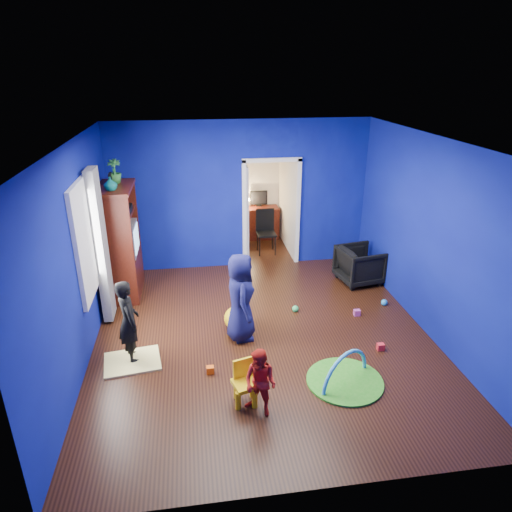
{
  "coord_description": "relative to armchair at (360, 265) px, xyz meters",
  "views": [
    {
      "loc": [
        -0.97,
        -5.83,
        3.8
      ],
      "look_at": [
        -0.05,
        0.4,
        1.16
      ],
      "focal_mm": 32.0,
      "sensor_mm": 36.0,
      "label": 1
    }
  ],
  "objects": [
    {
      "name": "floor",
      "position": [
        -2.1,
        -1.62,
        -0.35
      ],
      "size": [
        5.0,
        5.5,
        0.01
      ],
      "primitive_type": "cube",
      "color": "black",
      "rests_on": "ground"
    },
    {
      "name": "ceiling",
      "position": [
        -2.1,
        -1.62,
        2.55
      ],
      "size": [
        5.0,
        5.5,
        0.01
      ],
      "primitive_type": "cube",
      "color": "white",
      "rests_on": "wall_back"
    },
    {
      "name": "wall_back",
      "position": [
        -2.1,
        1.13,
        1.1
      ],
      "size": [
        5.0,
        0.02,
        2.9
      ],
      "primitive_type": "cube",
      "color": "navy",
      "rests_on": "floor"
    },
    {
      "name": "wall_front",
      "position": [
        -2.1,
        -4.37,
        1.1
      ],
      "size": [
        5.0,
        0.02,
        2.9
      ],
      "primitive_type": "cube",
      "color": "navy",
      "rests_on": "floor"
    },
    {
      "name": "wall_left",
      "position": [
        -4.6,
        -1.62,
        1.1
      ],
      "size": [
        0.02,
        5.5,
        2.9
      ],
      "primitive_type": "cube",
      "color": "navy",
      "rests_on": "floor"
    },
    {
      "name": "wall_right",
      "position": [
        0.4,
        -1.62,
        1.1
      ],
      "size": [
        0.02,
        5.5,
        2.9
      ],
      "primitive_type": "cube",
      "color": "navy",
      "rests_on": "floor"
    },
    {
      "name": "alcove",
      "position": [
        -1.5,
        2.01,
        0.9
      ],
      "size": [
        1.0,
        1.75,
        2.5
      ],
      "primitive_type": null,
      "color": "silver",
      "rests_on": "floor"
    },
    {
      "name": "armchair",
      "position": [
        0.0,
        0.0,
        0.0
      ],
      "size": [
        0.88,
        0.86,
        0.69
      ],
      "primitive_type": "imported",
      "rotation": [
        0.0,
        0.0,
        1.75
      ],
      "color": "black",
      "rests_on": "floor"
    },
    {
      "name": "child_black",
      "position": [
        -4.0,
        -1.9,
        0.25
      ],
      "size": [
        0.42,
        0.51,
        1.2
      ],
      "primitive_type": "imported",
      "rotation": [
        0.0,
        0.0,
        1.91
      ],
      "color": "black",
      "rests_on": "floor"
    },
    {
      "name": "child_navy",
      "position": [
        -2.43,
        -1.58,
        0.33
      ],
      "size": [
        0.45,
        0.67,
        1.35
      ],
      "primitive_type": "imported",
      "rotation": [
        0.0,
        0.0,
        1.6
      ],
      "color": "#0E1236",
      "rests_on": "floor"
    },
    {
      "name": "toddler_red",
      "position": [
        -2.4,
        -3.23,
        0.08
      ],
      "size": [
        0.53,
        0.52,
        0.85
      ],
      "primitive_type": "imported",
      "rotation": [
        0.0,
        0.0,
        -0.71
      ],
      "color": "red",
      "rests_on": "floor"
    },
    {
      "name": "vase",
      "position": [
        -4.32,
        -0.1,
        1.72
      ],
      "size": [
        0.25,
        0.25,
        0.22
      ],
      "primitive_type": "imported",
      "rotation": [
        0.0,
        0.0,
        -0.22
      ],
      "color": "#0D5C69",
      "rests_on": "tv_armoire"
    },
    {
      "name": "potted_plant",
      "position": [
        -4.32,
        0.42,
        1.81
      ],
      "size": [
        0.25,
        0.25,
        0.4
      ],
      "primitive_type": "imported",
      "rotation": [
        0.0,
        0.0,
        0.1
      ],
      "color": "#2F8335",
      "rests_on": "tv_armoire"
    },
    {
      "name": "tv_armoire",
      "position": [
        -4.32,
        0.2,
        0.63
      ],
      "size": [
        0.58,
        1.14,
        1.96
      ],
      "primitive_type": "cube",
      "color": "#390E09",
      "rests_on": "floor"
    },
    {
      "name": "crt_tv",
      "position": [
        -4.28,
        0.2,
        0.67
      ],
      "size": [
        0.46,
        0.7,
        0.54
      ],
      "primitive_type": "cube",
      "color": "silver",
      "rests_on": "tv_armoire"
    },
    {
      "name": "yellow_blanket",
      "position": [
        -4.0,
        -2.0,
        -0.33
      ],
      "size": [
        0.83,
        0.7,
        0.03
      ],
      "primitive_type": "cube",
      "rotation": [
        0.0,
        0.0,
        0.14
      ],
      "color": "#F2E07A",
      "rests_on": "floor"
    },
    {
      "name": "hopper_ball",
      "position": [
        -2.48,
        -1.33,
        -0.16
      ],
      "size": [
        0.37,
        0.37,
        0.37
      ],
      "primitive_type": "sphere",
      "color": "yellow",
      "rests_on": "floor"
    },
    {
      "name": "kid_chair",
      "position": [
        -2.55,
        -3.03,
        -0.1
      ],
      "size": [
        0.35,
        0.35,
        0.5
      ],
      "primitive_type": "cube",
      "rotation": [
        0.0,
        0.0,
        0.29
      ],
      "color": "yellow",
      "rests_on": "floor"
    },
    {
      "name": "play_mat",
      "position": [
        -1.22,
        -2.83,
        -0.33
      ],
      "size": [
        0.99,
        0.99,
        0.03
      ],
      "primitive_type": "cylinder",
      "color": "green",
      "rests_on": "floor"
    },
    {
      "name": "toy_arch",
      "position": [
        -1.22,
        -2.83,
        -0.33
      ],
      "size": [
        0.77,
        0.52,
        0.89
      ],
      "primitive_type": "torus",
      "rotation": [
        1.57,
        0.0,
        0.57
      ],
      "color": "#3F8CD8",
      "rests_on": "floor"
    },
    {
      "name": "window_left",
      "position": [
        -4.58,
        -1.27,
        1.2
      ],
      "size": [
        0.03,
        0.95,
        1.55
      ],
      "primitive_type": "cube",
      "color": "white",
      "rests_on": "wall_left"
    },
    {
      "name": "curtain",
      "position": [
        -4.47,
        -0.72,
        0.9
      ],
      "size": [
        0.14,
        0.42,
        2.4
      ],
      "primitive_type": "cube",
      "color": "slate",
      "rests_on": "floor"
    },
    {
      "name": "doorway",
      "position": [
        -1.5,
        1.13,
        0.7
      ],
      "size": [
        1.16,
        0.1,
        2.1
      ],
      "primitive_type": "cube",
      "color": "white",
      "rests_on": "floor"
    },
    {
      "name": "study_desk",
      "position": [
        -1.5,
        2.64,
        0.03
      ],
      "size": [
        0.88,
        0.44,
        0.75
      ],
      "primitive_type": "cube",
      "color": "#3D140A",
      "rests_on": "floor"
    },
    {
      "name": "desk_monitor",
      "position": [
        -1.5,
        2.76,
        0.6
      ],
      "size": [
        0.4,
        0.05,
        0.32
      ],
      "primitive_type": "cube",
      "color": "black",
      "rests_on": "study_desk"
    },
    {
      "name": "desk_lamp",
      "position": [
        -1.78,
        2.7,
        0.58
      ],
      "size": [
        0.14,
        0.14,
        0.14
      ],
      "primitive_type": "sphere",
      "color": "#FFD88C",
      "rests_on": "study_desk"
    },
    {
      "name": "folding_chair",
      "position": [
        -1.5,
        1.68,
        0.11
      ],
      "size": [
        0.4,
        0.4,
        0.92
      ],
      "primitive_type": "cube",
      "color": "black",
      "rests_on": "floor"
    },
    {
      "name": "book_shelf",
      "position": [
        -1.5,
        2.75,
        1.67
      ],
      "size": [
        0.88,
        0.24,
        0.04
      ],
      "primitive_type": "cube",
      "color": "white",
      "rests_on": "study_desk"
    },
    {
      "name": "toy_0",
      "position": [
        -0.48,
        -2.21,
        -0.3
      ],
      "size": [
        0.1,
        0.08,
        0.1
      ],
      "primitive_type": "cube",
      "color": "red",
      "rests_on": "floor"
    },
    {
      "name": "toy_1",
      "position": [
        0.11,
        -0.95,
        -0.29
      ],
      "size": [
        0.11,
        0.11,
        0.11
      ],
      "primitive_type": "sphere",
      "color": "#2694D8",
      "rests_on": "floor"
    },
    {
      "name": "toy_2",
      "position": [
        -2.94,
        -2.39,
        -0.3
      ],
      "size": [
        0.1,
        0.08,
        0.1
      ],
      "primitive_type": "cube",
      "color": "#F9590D",
      "rests_on": "floor"
    },
    {
      "name": "toy_3",
      "position": [
        -1.45,
        -0.94,
        -0.29
      ],
      "size": [
        0.11,
        0.11,
        0.11
      ],
      "primitive_type": "sphere",
      "color": "#36BF5B",
      "rests_on": "floor"
    },
    {
      "name": "toy_4",
      "position": [
        -0.47,
        -1.22,
        -0.3
      ],
      "size": [
        0.1,
        0.08,
        0.1
      ],
      "primitive_type": "cube",
      "color": "#BE4793",
      "rests_on": "floor"
    }
  ]
}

